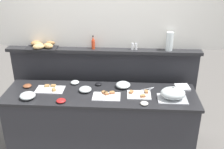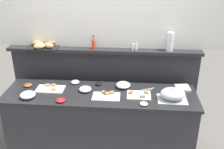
# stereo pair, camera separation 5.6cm
# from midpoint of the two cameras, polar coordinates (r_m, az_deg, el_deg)

# --- Properties ---
(ground_plane) EXTENTS (12.00, 12.00, 0.00)m
(ground_plane) POSITION_cam_midpoint_polar(r_m,az_deg,el_deg) (4.26, -0.94, -10.70)
(ground_plane) COLOR slate
(buffet_counter) EXTENTS (2.34, 0.64, 0.90)m
(buffet_counter) POSITION_cam_midpoint_polar(r_m,az_deg,el_deg) (3.51, -1.94, -10.41)
(buffet_counter) COLOR #2D2D33
(buffet_counter) RESTS_ON ground_plane
(back_ledge_unit) EXTENTS (2.52, 0.22, 1.32)m
(back_ledge_unit) POSITION_cam_midpoint_polar(r_m,az_deg,el_deg) (3.80, -1.16, -3.12)
(back_ledge_unit) COLOR #2D2D33
(back_ledge_unit) RESTS_ON ground_plane
(sandwich_platter_side) EXTENTS (0.28, 0.22, 0.04)m
(sandwich_platter_side) POSITION_cam_midpoint_polar(r_m,az_deg,el_deg) (3.24, 6.25, -4.29)
(sandwich_platter_side) COLOR white
(sandwich_platter_side) RESTS_ON buffet_counter
(sandwich_platter_rear) EXTENTS (0.33, 0.20, 0.04)m
(sandwich_platter_rear) POSITION_cam_midpoint_polar(r_m,az_deg,el_deg) (3.20, -0.69, -4.52)
(sandwich_platter_rear) COLOR white
(sandwich_platter_rear) RESTS_ON buffet_counter
(sandwich_platter_front) EXTENTS (0.35, 0.21, 0.04)m
(sandwich_platter_front) POSITION_cam_midpoint_polar(r_m,az_deg,el_deg) (3.44, -12.43, -2.91)
(sandwich_platter_front) COLOR silver
(sandwich_platter_front) RESTS_ON buffet_counter
(serving_cloche) EXTENTS (0.34, 0.24, 0.17)m
(serving_cloche) POSITION_cam_midpoint_polar(r_m,az_deg,el_deg) (3.18, 13.22, -4.12)
(serving_cloche) COLOR #B7BABF
(serving_cloche) RESTS_ON buffet_counter
(glass_bowl_large) EXTENTS (0.15, 0.15, 0.06)m
(glass_bowl_large) POSITION_cam_midpoint_polar(r_m,az_deg,el_deg) (3.31, -5.22, -3.14)
(glass_bowl_large) COLOR silver
(glass_bowl_large) RESTS_ON buffet_counter
(glass_bowl_medium) EXTENTS (0.18, 0.18, 0.07)m
(glass_bowl_medium) POSITION_cam_midpoint_polar(r_m,az_deg,el_deg) (3.30, -16.96, -4.20)
(glass_bowl_medium) COLOR silver
(glass_bowl_medium) RESTS_ON buffet_counter
(glass_bowl_small) EXTENTS (0.18, 0.18, 0.07)m
(glass_bowl_small) POSITION_cam_midpoint_polar(r_m,az_deg,el_deg) (3.39, 2.85, -2.27)
(glass_bowl_small) COLOR silver
(glass_bowl_small) RESTS_ON buffet_counter
(glass_bowl_extra) EXTENTS (0.11, 0.11, 0.04)m
(glass_bowl_extra) POSITION_cam_midpoint_polar(r_m,az_deg,el_deg) (3.52, -7.35, -1.62)
(glass_bowl_extra) COLOR silver
(glass_bowl_extra) RESTS_ON buffet_counter
(condiment_bowl_dark) EXTENTS (0.09, 0.09, 0.03)m
(condiment_bowl_dark) POSITION_cam_midpoint_polar(r_m,az_deg,el_deg) (3.05, 7.27, -6.15)
(condiment_bowl_dark) COLOR silver
(condiment_bowl_dark) RESTS_ON buffet_counter
(condiment_bowl_red) EXTENTS (0.11, 0.11, 0.04)m
(condiment_bowl_red) POSITION_cam_midpoint_polar(r_m,az_deg,el_deg) (3.14, -10.33, -5.37)
(condiment_bowl_red) COLOR red
(condiment_bowl_red) RESTS_ON buffet_counter
(condiment_bowl_teal) EXTENTS (0.11, 0.11, 0.04)m
(condiment_bowl_teal) POSITION_cam_midpoint_polar(r_m,az_deg,el_deg) (3.57, -16.97, -2.16)
(condiment_bowl_teal) COLOR brown
(condiment_bowl_teal) RESTS_ON buffet_counter
(condiment_bowl_cream) EXTENTS (0.08, 0.08, 0.03)m
(condiment_bowl_cream) POSITION_cam_midpoint_polar(r_m,az_deg,el_deg) (3.46, -2.40, -2.00)
(condiment_bowl_cream) COLOR black
(condiment_bowl_cream) RESTS_ON buffet_counter
(serving_tongs) EXTENTS (0.17, 0.15, 0.01)m
(serving_tongs) POSITION_cam_midpoint_polar(r_m,az_deg,el_deg) (3.37, 8.24, -3.19)
(serving_tongs) COLOR #B7BABF
(serving_tongs) RESTS_ON buffet_counter
(napkin_stack) EXTENTS (0.19, 0.19, 0.02)m
(napkin_stack) POSITION_cam_midpoint_polar(r_m,az_deg,el_deg) (3.49, 15.19, -2.74)
(napkin_stack) COLOR white
(napkin_stack) RESTS_ON buffet_counter
(hot_sauce_bottle) EXTENTS (0.04, 0.04, 0.18)m
(hot_sauce_bottle) POSITION_cam_midpoint_polar(r_m,az_deg,el_deg) (3.47, -3.44, 6.67)
(hot_sauce_bottle) COLOR red
(hot_sauce_bottle) RESTS_ON back_ledge_unit
(salt_shaker) EXTENTS (0.03, 0.03, 0.09)m
(salt_shaker) POSITION_cam_midpoint_polar(r_m,az_deg,el_deg) (3.45, 4.92, 5.92)
(salt_shaker) COLOR white
(salt_shaker) RESTS_ON back_ledge_unit
(pepper_shaker) EXTENTS (0.03, 0.03, 0.09)m
(pepper_shaker) POSITION_cam_midpoint_polar(r_m,az_deg,el_deg) (3.45, 5.65, 5.90)
(pepper_shaker) COLOR white
(pepper_shaker) RESTS_ON back_ledge_unit
(bread_basket) EXTENTS (0.40, 0.30, 0.08)m
(bread_basket) POSITION_cam_midpoint_polar(r_m,az_deg,el_deg) (3.62, -13.89, 6.13)
(bread_basket) COLOR black
(bread_basket) RESTS_ON back_ledge_unit
(water_carafe) EXTENTS (0.09, 0.09, 0.24)m
(water_carafe) POSITION_cam_midpoint_polar(r_m,az_deg,el_deg) (3.46, 12.68, 6.79)
(water_carafe) COLOR silver
(water_carafe) RESTS_ON back_ledge_unit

